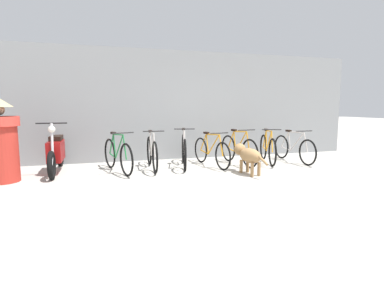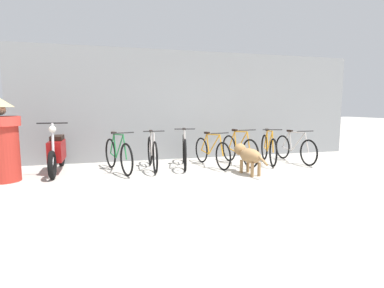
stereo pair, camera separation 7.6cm
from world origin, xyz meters
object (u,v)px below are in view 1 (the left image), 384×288
bicycle_0 (118,155)px  bicycle_6 (294,148)px  bicycle_1 (152,153)px  stray_dog (248,155)px  motorcycle (56,152)px  bicycle_3 (211,152)px  person_in_robes (1,141)px  bicycle_4 (238,150)px  bicycle_2 (184,151)px  bicycle_5 (268,149)px

bicycle_0 → bicycle_6: (4.41, -0.01, -0.02)m
bicycle_1 → stray_dog: bearing=61.8°
bicycle_1 → motorcycle: size_ratio=0.88×
bicycle_3 → motorcycle: (-3.44, 0.26, 0.09)m
stray_dog → person_in_robes: (-4.75, 0.63, 0.38)m
bicycle_4 → bicycle_6: 1.53m
stray_dog → bicycle_1: bearing=52.7°
bicycle_3 → bicycle_4: bearing=80.8°
bicycle_2 → bicycle_4: bearing=97.4°
bicycle_0 → stray_dog: bearing=52.5°
bicycle_0 → bicycle_5: size_ratio=1.03×
bicycle_0 → motorcycle: motorcycle is taller
bicycle_6 → stray_dog: size_ratio=1.49×
bicycle_2 → bicycle_6: size_ratio=1.02×
bicycle_2 → bicycle_3: size_ratio=1.05×
bicycle_2 → stray_dog: bearing=57.1°
bicycle_2 → bicycle_6: bearing=98.7°
bicycle_1 → bicycle_3: size_ratio=1.02×
bicycle_2 → motorcycle: bearing=-80.4°
stray_dog → bicycle_4: bearing=-21.6°
bicycle_3 → person_in_robes: size_ratio=1.06×
bicycle_2 → person_in_robes: 3.70m
bicycle_6 → bicycle_4: bearing=-93.6°
bicycle_1 → bicycle_6: (3.64, -0.12, -0.02)m
bicycle_2 → bicycle_4: size_ratio=1.06×
bicycle_1 → bicycle_6: bearing=89.3°
bicycle_3 → motorcycle: motorcycle is taller
bicycle_1 → person_in_robes: bearing=-80.6°
bicycle_4 → bicycle_6: bearing=80.5°
bicycle_4 → person_in_robes: 5.02m
bicycle_0 → motorcycle: (-1.27, 0.30, 0.07)m
motorcycle → bicycle_6: bearing=85.8°
bicycle_4 → motorcycle: (-4.16, 0.25, 0.07)m
bicycle_4 → person_in_robes: person_in_robes is taller
bicycle_0 → bicycle_1: 0.77m
bicycle_5 → motorcycle: (-4.97, 0.25, 0.07)m
bicycle_5 → stray_dog: (-1.05, -0.99, 0.04)m
bicycle_1 → person_in_robes: (-2.87, -0.42, 0.41)m
bicycle_1 → person_in_robes: person_in_robes is taller
bicycle_0 → person_in_robes: person_in_robes is taller
bicycle_0 → person_in_robes: 2.17m
bicycle_0 → bicycle_6: bicycle_0 is taller
bicycle_1 → bicycle_2: size_ratio=0.97×
bicycle_3 → bicycle_0: bearing=-99.1°
bicycle_3 → bicycle_6: bearing=78.6°
bicycle_5 → bicycle_6: (0.72, -0.06, -0.02)m
bicycle_2 → stray_dog: 1.57m
bicycle_6 → motorcycle: (-5.68, 0.31, 0.09)m
bicycle_3 → stray_dog: size_ratio=1.45×
bicycle_5 → motorcycle: motorcycle is taller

